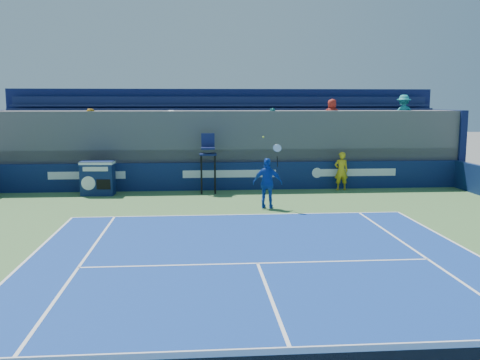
{
  "coord_description": "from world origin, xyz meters",
  "views": [
    {
      "loc": [
        -1.39,
        -5.61,
        3.75
      ],
      "look_at": [
        0.0,
        11.5,
        1.25
      ],
      "focal_mm": 40.0,
      "sensor_mm": 36.0,
      "label": 1
    }
  ],
  "objects": [
    {
      "name": "match_clock",
      "position": [
        -5.41,
        16.23,
        0.74
      ],
      "size": [
        1.36,
        0.79,
        1.4
      ],
      "color": "#0F1E4C",
      "rests_on": "ground"
    },
    {
      "name": "back_hoarding",
      "position": [
        0.0,
        17.1,
        0.6
      ],
      "size": [
        20.4,
        0.21,
        1.2
      ],
      "color": "#0D1C4B",
      "rests_on": "ground"
    },
    {
      "name": "tennis_player",
      "position": [
        1.1,
        12.95,
        0.91
      ],
      "size": [
        1.12,
        0.66,
        2.57
      ],
      "color": "#1545B1",
      "rests_on": "apron"
    },
    {
      "name": "stadium_seating",
      "position": [
        0.03,
        19.14,
        1.84
      ],
      "size": [
        21.0,
        4.05,
        4.4
      ],
      "color": "#4E4E53",
      "rests_on": "ground"
    },
    {
      "name": "ball_person",
      "position": [
        4.78,
        16.66,
        0.84
      ],
      "size": [
        0.61,
        0.4,
        1.65
      ],
      "primitive_type": "imported",
      "rotation": [
        0.0,
        0.0,
        3.15
      ],
      "color": "gold",
      "rests_on": "apron"
    },
    {
      "name": "umpire_chair",
      "position": [
        -0.93,
        16.39,
        1.53
      ],
      "size": [
        0.71,
        0.71,
        2.48
      ],
      "color": "black",
      "rests_on": "ground"
    }
  ]
}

